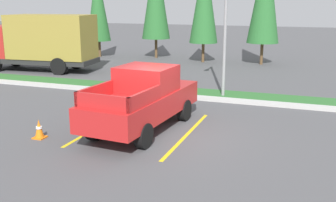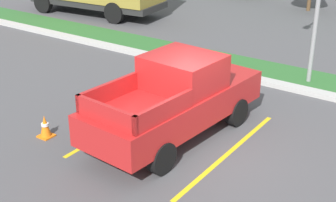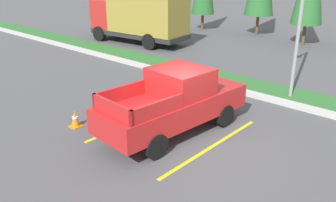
# 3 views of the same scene
# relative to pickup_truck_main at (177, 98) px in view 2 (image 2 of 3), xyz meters

# --- Properties ---
(ground_plane) EXTENTS (120.00, 120.00, 0.00)m
(ground_plane) POSITION_rel_pickup_truck_main_xyz_m (0.90, -0.36, -1.04)
(ground_plane) COLOR #4C4C4F
(parking_line_near) EXTENTS (0.12, 4.80, 0.01)m
(parking_line_near) POSITION_rel_pickup_truck_main_xyz_m (-1.55, -0.05, -1.04)
(parking_line_near) COLOR yellow
(parking_line_near) RESTS_ON ground
(parking_line_far) EXTENTS (0.12, 4.80, 0.01)m
(parking_line_far) POSITION_rel_pickup_truck_main_xyz_m (1.55, -0.05, -1.04)
(parking_line_far) COLOR yellow
(parking_line_far) RESTS_ON ground
(curb_strip) EXTENTS (56.00, 0.40, 0.15)m
(curb_strip) POSITION_rel_pickup_truck_main_xyz_m (0.90, 4.64, -0.97)
(curb_strip) COLOR #B2B2AD
(curb_strip) RESTS_ON ground
(grass_median) EXTENTS (56.00, 1.80, 0.06)m
(grass_median) POSITION_rel_pickup_truck_main_xyz_m (0.90, 5.74, -1.01)
(grass_median) COLOR #2D662D
(grass_median) RESTS_ON ground
(pickup_truck_main) EXTENTS (2.32, 5.36, 2.10)m
(pickup_truck_main) POSITION_rel_pickup_truck_main_xyz_m (0.00, 0.00, 0.00)
(pickup_truck_main) COLOR black
(pickup_truck_main) RESTS_ON ground
(traffic_cone) EXTENTS (0.36, 0.36, 0.60)m
(traffic_cone) POSITION_rel_pickup_truck_main_xyz_m (-2.71, -1.96, -0.75)
(traffic_cone) COLOR orange
(traffic_cone) RESTS_ON ground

